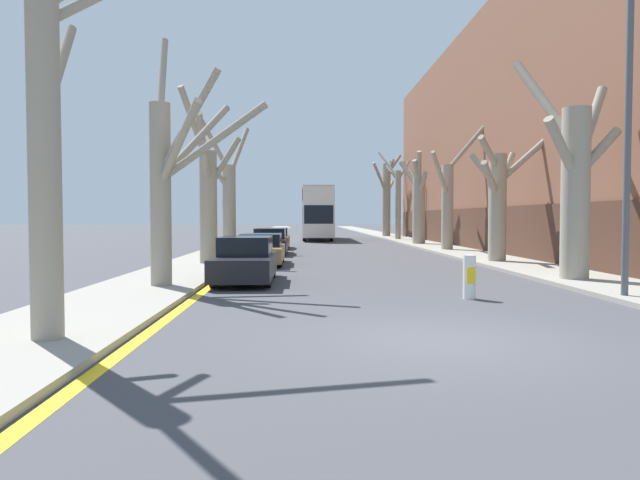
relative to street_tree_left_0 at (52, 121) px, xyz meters
The scene contains 22 objects.
ground_plane 6.87m from the street_tree_left_0, ahead, with size 300.00×300.00×0.00m, color #424247.
sidewalk_left 50.27m from the street_tree_left_0, 90.55° to the left, with size 2.95×120.00×0.12m, color gray.
sidewalk_right 51.78m from the street_tree_left_0, 76.10° to the left, with size 2.95×120.00×0.12m, color gray.
building_facade_right 33.50m from the street_tree_left_0, 55.50° to the left, with size 10.08×41.59×13.78m.
kerb_line_stripe 50.29m from the street_tree_left_0, 88.66° to the left, with size 0.24×120.00×0.01m, color yellow.
street_tree_left_0 is the anchor object (origin of this frame).
street_tree_left_1 6.74m from the street_tree_left_0, 88.61° to the left, with size 3.24×3.65×7.12m.
street_tree_left_2 14.13m from the street_tree_left_0, 90.01° to the left, with size 2.17×3.02×6.84m.
street_tree_left_3 22.12m from the street_tree_left_0, 90.68° to the left, with size 2.61×3.38×7.26m.
street_tree_right_0 14.45m from the street_tree_left_0, 34.19° to the left, with size 2.94×3.34×7.10m.
street_tree_right_1 19.28m from the street_tree_left_0, 51.26° to the left, with size 3.84×2.30×5.77m.
street_tree_right_2 26.66m from the street_tree_left_0, 62.94° to the left, with size 3.45×4.00×7.10m.
street_tree_right_3 33.33m from the street_tree_left_0, 69.04° to the left, with size 1.72×2.97×6.52m.
street_tree_right_4 41.44m from the street_tree_left_0, 73.35° to the left, with size 2.47×2.82×7.73m.
street_tree_right_5 49.17m from the street_tree_left_0, 75.73° to the left, with size 3.22×3.86×8.23m.
double_decker_bus 41.56m from the street_tree_left_0, 83.05° to the left, with size 2.56×11.82×4.49m.
parked_car_0 9.07m from the street_tree_left_0, 76.22° to the left, with size 1.70×4.32×1.38m.
parked_car_1 15.22m from the street_tree_left_0, 82.09° to the left, with size 1.84×4.50×1.28m.
parked_car_2 21.63m from the street_tree_left_0, 84.49° to the left, with size 1.80×4.55×1.38m.
parked_car_3 27.21m from the street_tree_left_0, 85.64° to the left, with size 1.74×4.11×1.30m.
lamp_post 12.11m from the street_tree_left_0, 21.14° to the left, with size 1.40×0.20×7.44m.
traffic_bollard 9.55m from the street_tree_left_0, 31.21° to the left, with size 0.30×0.31×1.05m.
Camera 1 is at (-2.17, -8.95, 1.96)m, focal length 32.00 mm.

